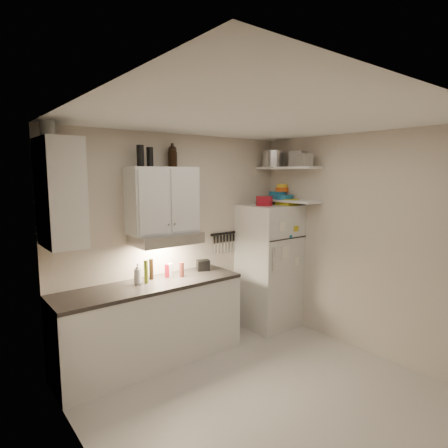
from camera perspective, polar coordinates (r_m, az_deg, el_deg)
floor at (r=4.03m, az=5.62°, el=-24.36°), size 3.20×3.00×0.02m
ceiling at (r=3.45m, az=6.21°, el=15.73°), size 3.20×3.00×0.02m
back_wall at (r=4.69m, az=-7.02°, el=-2.49°), size 3.20×0.02×2.60m
left_wall at (r=2.70m, az=-20.01°, el=-10.62°), size 0.02×3.00×2.60m
right_wall at (r=4.75m, az=20.02°, el=-2.77°), size 0.02×3.00×2.60m
base_cabinet at (r=4.42m, az=-11.00°, el=-14.89°), size 2.10×0.60×0.88m
countertop at (r=4.26m, az=-11.16°, el=-9.16°), size 2.10×0.62×0.04m
upper_cabinet at (r=4.33m, az=-9.34°, el=3.61°), size 0.80×0.33×0.75m
side_cabinet at (r=3.77m, az=-23.67°, el=4.38°), size 0.33×0.55×1.00m
range_hood at (r=4.32m, az=-8.80°, el=-2.19°), size 0.76×0.46×0.12m
fridge at (r=5.28m, az=6.86°, el=-6.35°), size 0.70×0.68×1.70m
shelf_hi at (r=5.17m, az=9.75°, el=8.42°), size 0.30×0.95×0.03m
shelf_lo at (r=5.18m, az=9.64°, el=3.55°), size 0.30×0.95×0.03m
knife_strip at (r=5.06m, az=-0.08°, el=-1.46°), size 0.42×0.02×0.03m
dutch_oven at (r=5.01m, az=6.15°, el=3.52°), size 0.30×0.30×0.13m
book_stack at (r=5.17m, az=9.58°, el=3.35°), size 0.21×0.26×0.09m
spice_jar at (r=5.15m, az=6.95°, el=3.44°), size 0.07×0.07×0.10m
stock_pot at (r=5.29m, az=7.61°, el=9.81°), size 0.39×0.39×0.22m
tin_a at (r=5.14m, az=11.28°, el=9.69°), size 0.24×0.23×0.20m
tin_b at (r=4.91m, az=12.14°, el=9.50°), size 0.18×0.18×0.16m
bowl_teal at (r=5.38m, az=8.16°, el=4.41°), size 0.24×0.24×0.10m
bowl_orange at (r=5.40m, az=8.85°, el=5.22°), size 0.19×0.19×0.06m
bowl_yellow at (r=5.40m, az=8.86°, el=5.79°), size 0.15×0.15×0.05m
plates at (r=5.19m, az=9.10°, el=4.08°), size 0.28×0.28×0.06m
growler_a at (r=4.44m, az=-7.89°, el=10.14°), size 0.11×0.11×0.24m
growler_b at (r=4.48m, az=-7.85°, el=10.21°), size 0.12×0.12×0.26m
thermos_a at (r=4.28m, az=-11.22°, el=9.98°), size 0.09×0.09×0.21m
thermos_b at (r=4.16m, az=-12.63°, el=10.11°), size 0.10×0.10×0.23m
side_jar at (r=3.82m, az=-25.32°, el=13.19°), size 0.17×0.17×0.18m
soap_bottle at (r=4.23m, az=-13.01°, el=-7.23°), size 0.12×0.12×0.26m
pepper_mill at (r=4.46m, az=-6.47°, el=-6.91°), size 0.06×0.06×0.17m
oil_bottle at (r=4.25m, az=-11.79°, el=-7.12°), size 0.06×0.06×0.26m
vinegar_bottle at (r=4.39m, az=-11.03°, el=-6.75°), size 0.05×0.05×0.24m
clear_bottle at (r=4.45m, az=-8.18°, el=-7.01°), size 0.07×0.07×0.16m
red_jar at (r=4.46m, az=-8.54°, el=-7.01°), size 0.08×0.08×0.16m
caddy at (r=4.72m, az=-3.19°, el=-6.30°), size 0.18×0.16×0.13m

